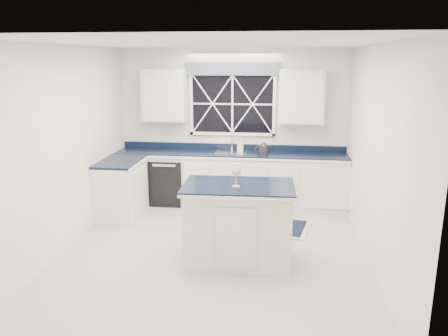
# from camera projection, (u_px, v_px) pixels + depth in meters

# --- Properties ---
(ground) EXTENTS (4.50, 4.50, 0.00)m
(ground) POSITION_uv_depth(u_px,v_px,m) (215.00, 251.00, 5.89)
(ground) COLOR #ABABA6
(ground) RESTS_ON ground
(back_wall) EXTENTS (4.00, 0.10, 2.70)m
(back_wall) POSITION_uv_depth(u_px,v_px,m) (233.00, 126.00, 7.72)
(back_wall) COLOR white
(back_wall) RESTS_ON ground
(base_cabinets) EXTENTS (3.99, 1.60, 0.90)m
(base_cabinets) POSITION_uv_depth(u_px,v_px,m) (210.00, 182.00, 7.54)
(base_cabinets) COLOR silver
(base_cabinets) RESTS_ON ground
(countertop) EXTENTS (3.98, 0.64, 0.04)m
(countertop) POSITION_uv_depth(u_px,v_px,m) (231.00, 154.00, 7.54)
(countertop) COLOR black
(countertop) RESTS_ON base_cabinets
(dishwasher) EXTENTS (0.60, 0.58, 0.82)m
(dishwasher) POSITION_uv_depth(u_px,v_px,m) (169.00, 180.00, 7.80)
(dishwasher) COLOR black
(dishwasher) RESTS_ON ground
(window) EXTENTS (1.65, 0.09, 1.26)m
(window) POSITION_uv_depth(u_px,v_px,m) (232.00, 99.00, 7.56)
(window) COLOR black
(window) RESTS_ON ground
(upper_cabinets) EXTENTS (3.10, 0.34, 0.90)m
(upper_cabinets) POSITION_uv_depth(u_px,v_px,m) (232.00, 96.00, 7.43)
(upper_cabinets) COLOR silver
(upper_cabinets) RESTS_ON ground
(faucet) EXTENTS (0.05, 0.20, 0.30)m
(faucet) POSITION_uv_depth(u_px,v_px,m) (232.00, 142.00, 7.68)
(faucet) COLOR silver
(faucet) RESTS_ON countertop
(island) EXTENTS (1.38, 0.86, 1.02)m
(island) POSITION_uv_depth(u_px,v_px,m) (238.00, 223.00, 5.47)
(island) COLOR silver
(island) RESTS_ON ground
(rug) EXTENTS (1.51, 1.10, 0.02)m
(rug) POSITION_uv_depth(u_px,v_px,m) (264.00, 225.00, 6.78)
(rug) COLOR #B2B2AD
(rug) RESTS_ON ground
(kettle) EXTENTS (0.29, 0.23, 0.21)m
(kettle) POSITION_uv_depth(u_px,v_px,m) (263.00, 148.00, 7.42)
(kettle) COLOR #2A2A2C
(kettle) RESTS_ON countertop
(wine_glass) EXTENTS (0.12, 0.12, 0.29)m
(wine_glass) POSITION_uv_depth(u_px,v_px,m) (236.00, 171.00, 5.22)
(wine_glass) COLOR silver
(wine_glass) RESTS_ON island
(soap_bottle) EXTENTS (0.12, 0.12, 0.22)m
(soap_bottle) POSITION_uv_depth(u_px,v_px,m) (240.00, 145.00, 7.64)
(soap_bottle) COLOR silver
(soap_bottle) RESTS_ON countertop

